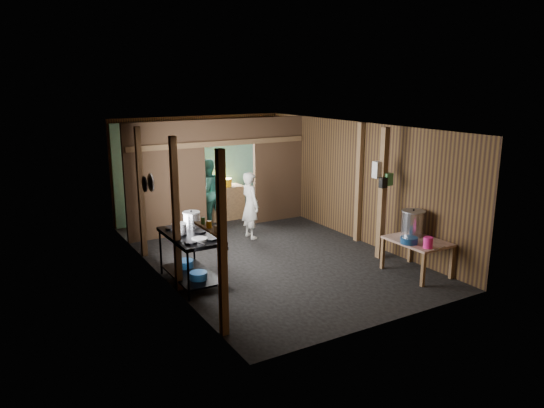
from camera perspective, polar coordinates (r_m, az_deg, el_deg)
floor at (r=10.41m, az=-0.56°, el=-5.67°), size 4.50×7.00×0.00m
ceiling at (r=9.86m, az=-0.59°, el=8.74°), size 4.50×7.00×0.00m
wall_back at (r=13.15m, az=-8.19°, el=4.13°), size 4.50×0.00×2.60m
wall_front at (r=7.32m, az=13.19°, el=-3.74°), size 4.50×0.00×2.60m
wall_left at (r=9.17m, az=-12.87°, el=-0.21°), size 0.00×7.00×2.60m
wall_right at (r=11.31m, az=9.37°, el=2.55°), size 0.00×7.00×2.60m
partition_left at (r=11.50m, az=-11.84°, el=2.62°), size 1.85×0.10×2.60m
partition_right at (r=12.70m, az=0.66°, el=3.93°), size 1.35×0.10×2.60m
partition_header at (r=11.94m, az=-4.84°, el=8.11°), size 1.30×0.10×0.60m
turquoise_panel at (r=13.10m, az=-8.09°, el=3.88°), size 4.40×0.06×2.50m
back_counter at (r=12.94m, az=-5.91°, el=0.09°), size 1.20×0.50×0.85m
wall_clock at (r=13.07m, az=-7.09°, el=6.77°), size 0.20×0.03×0.20m
post_left_a at (r=6.85m, az=-5.62°, el=-4.64°), size 0.10×0.12×2.60m
post_left_b at (r=8.46m, az=-10.76°, el=-1.27°), size 0.10×0.12×2.60m
post_left_c at (r=10.32m, az=-14.54°, el=1.22°), size 0.10×0.12×2.60m
post_right at (r=11.12m, az=9.75°, el=2.34°), size 0.10×0.12×2.60m
post_free at (r=10.10m, az=12.31°, el=1.08°), size 0.12×0.12×2.60m
cross_beam at (r=11.82m, az=-5.81°, el=6.81°), size 4.40×0.12×0.12m
pan_lid_big at (r=9.49m, az=-13.49°, el=2.38°), size 0.03×0.34×0.34m
pan_lid_small at (r=9.88m, az=-14.14°, el=2.19°), size 0.03×0.30×0.30m
wall_shelf at (r=7.27m, az=-7.08°, el=-2.77°), size 0.14×0.80×0.03m
jar_white at (r=7.03m, az=-6.29°, el=-2.77°), size 0.07×0.07×0.10m
jar_yellow at (r=7.25m, az=-7.10°, el=-2.28°), size 0.08×0.08×0.10m
jar_green at (r=7.45m, az=-7.77°, el=-1.88°), size 0.06×0.06×0.10m
bag_white at (r=10.03m, az=11.93°, el=3.82°), size 0.22×0.15×0.32m
bag_green at (r=10.04m, az=12.92°, el=2.73°), size 0.16×0.12×0.24m
bag_black at (r=9.94m, az=12.39°, el=2.36°), size 0.14×0.10×0.20m
gas_range at (r=8.95m, az=-9.06°, el=-6.10°), size 0.77×1.50×0.89m
prep_table at (r=9.67m, az=15.93°, el=-5.74°), size 0.79×1.08×0.64m
stove_pot_large at (r=9.16m, az=-9.03°, el=-1.83°), size 0.36×0.36×0.32m
stove_pot_med at (r=8.79m, az=-10.38°, el=-2.85°), size 0.30×0.30×0.22m
frying_pan at (r=8.44m, az=-8.14°, el=-3.96°), size 0.41×0.55×0.06m
blue_tub_front at (r=8.76m, az=-8.27°, el=-7.98°), size 0.30×0.30×0.12m
blue_tub_back at (r=9.34m, az=-9.82°, el=-6.64°), size 0.32×0.32×0.13m
stock_pot at (r=9.76m, az=15.55°, el=-2.14°), size 0.53×0.53×0.50m
wash_basin at (r=9.33m, az=15.16°, el=-3.96°), size 0.40×0.40×0.11m
pink_bucket at (r=9.15m, az=17.15°, el=-4.17°), size 0.18×0.18×0.19m
knife at (r=9.21m, az=18.34°, el=-4.75°), size 0.30×0.06×0.01m
yellow_tub at (r=12.90m, az=-5.32°, el=2.44°), size 0.35×0.35×0.20m
red_cup at (r=12.74m, az=-6.92°, el=2.14°), size 0.12×0.12×0.14m
cook at (r=11.31m, az=-2.45°, el=-0.13°), size 0.38×0.56×1.50m
worker_back at (r=12.52m, az=-7.30°, el=1.38°), size 0.93×0.81×1.61m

